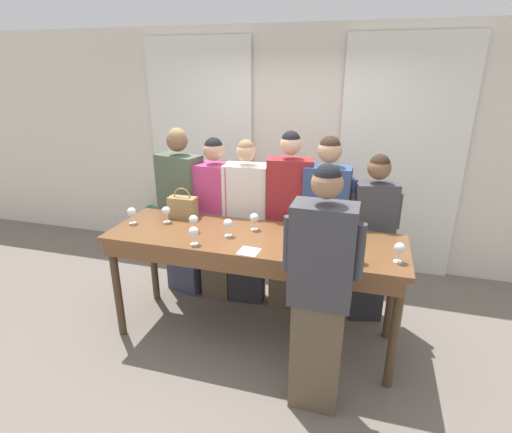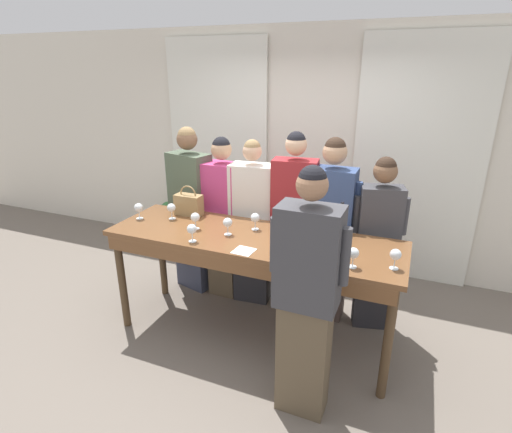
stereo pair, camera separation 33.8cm
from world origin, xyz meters
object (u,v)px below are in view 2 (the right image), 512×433
at_px(handbag, 189,204).
at_px(wine_glass_front_left, 171,208).
at_px(wine_glass_back_right, 396,255).
at_px(wine_glass_front_mid, 318,245).
at_px(wine_glass_back_mid, 228,223).
at_px(host_pouring, 306,297).
at_px(wine_bottle, 341,225).
at_px(guest_olive_jacket, 191,210).
at_px(wine_glass_center_mid, 139,208).
at_px(guest_cream_sweater, 252,223).
at_px(guest_beige_cap, 377,242).
at_px(tasting_bar, 251,250).
at_px(wine_glass_back_left, 195,218).
at_px(wine_glass_center_right, 353,254).
at_px(potted_plant, 170,223).
at_px(guest_pink_top, 223,217).
at_px(guest_navy_coat, 330,230).
at_px(wine_glass_center_left, 192,229).
at_px(wine_glass_front_right, 255,218).
at_px(guest_striped_shirt, 293,223).

distance_m(handbag, wine_glass_front_left, 0.18).
height_order(wine_glass_front_left, wine_glass_back_right, same).
bearing_deg(handbag, wine_glass_back_right, -12.07).
relative_size(handbag, wine_glass_front_mid, 1.93).
height_order(wine_glass_front_mid, wine_glass_back_mid, same).
xyz_separation_m(handbag, host_pouring, (1.42, -0.89, -0.18)).
relative_size(wine_glass_back_mid, wine_glass_back_right, 1.00).
bearing_deg(wine_bottle, guest_olive_jacket, 167.60).
bearing_deg(wine_glass_back_mid, wine_glass_center_mid, 178.13).
bearing_deg(wine_glass_front_left, guest_cream_sweater, 38.96).
bearing_deg(guest_cream_sweater, guest_olive_jacket, 180.00).
bearing_deg(host_pouring, wine_glass_front_left, 154.18).
bearing_deg(guest_beige_cap, guest_olive_jacket, -180.00).
xyz_separation_m(wine_glass_front_mid, guest_cream_sweater, (-0.85, 0.78, -0.24)).
xyz_separation_m(wine_glass_center_mid, host_pouring, (1.80, -0.62, -0.18)).
bearing_deg(tasting_bar, wine_glass_back_left, -178.70).
bearing_deg(wine_glass_center_right, potted_plant, 148.07).
xyz_separation_m(guest_olive_jacket, guest_pink_top, (0.38, -0.00, -0.03)).
relative_size(guest_beige_cap, host_pouring, 0.91).
distance_m(guest_cream_sweater, host_pouring, 1.52).
bearing_deg(guest_navy_coat, host_pouring, -84.56).
height_order(wine_glass_center_left, wine_glass_center_right, same).
height_order(wine_glass_center_mid, potted_plant, wine_glass_center_mid).
bearing_deg(handbag, tasting_bar, -20.24).
distance_m(wine_bottle, wine_glass_front_right, 0.73).
height_order(wine_glass_front_right, guest_navy_coat, guest_navy_coat).
distance_m(wine_glass_back_mid, guest_beige_cap, 1.36).
xyz_separation_m(handbag, wine_glass_back_mid, (0.56, -0.30, 0.00)).
xyz_separation_m(wine_glass_back_right, guest_striped_shirt, (-0.97, 0.75, -0.18)).
xyz_separation_m(handbag, guest_striped_shirt, (0.95, 0.33, -0.17)).
height_order(wine_glass_center_left, wine_glass_back_right, same).
distance_m(wine_glass_front_mid, host_pouring, 0.48).
bearing_deg(wine_glass_front_right, wine_glass_front_left, -176.34).
height_order(handbag, wine_glass_front_mid, handbag).
bearing_deg(wine_glass_back_right, wine_glass_front_left, 172.91).
bearing_deg(host_pouring, guest_navy_coat, 95.44).
distance_m(tasting_bar, wine_glass_center_mid, 1.17).
height_order(wine_glass_front_right, guest_olive_jacket, guest_olive_jacket).
bearing_deg(wine_glass_front_right, guest_striped_shirt, 64.00).
xyz_separation_m(wine_glass_front_mid, guest_striped_shirt, (-0.43, 0.78, -0.18)).
height_order(tasting_bar, wine_glass_center_left, wine_glass_center_left).
bearing_deg(guest_cream_sweater, wine_glass_back_left, -113.79).
distance_m(guest_olive_jacket, guest_navy_coat, 1.49).
height_order(handbag, wine_glass_front_right, handbag).
distance_m(handbag, guest_navy_coat, 1.36).
xyz_separation_m(guest_cream_sweater, guest_beige_cap, (1.22, 0.00, -0.00)).
height_order(wine_glass_center_left, guest_navy_coat, guest_navy_coat).
relative_size(wine_glass_back_left, wine_glass_back_mid, 1.00).
distance_m(wine_bottle, wine_glass_center_right, 0.51).
distance_m(guest_olive_jacket, potted_plant, 1.40).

